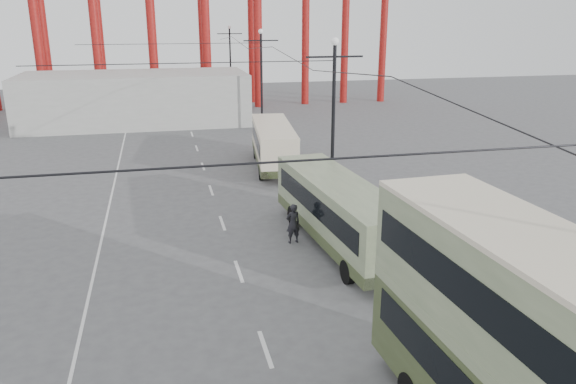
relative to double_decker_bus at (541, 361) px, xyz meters
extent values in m
cube|color=silver|center=(-4.75, 21.81, -3.31)|extent=(0.15, 82.00, 0.01)
cube|color=silver|center=(1.65, 22.81, -3.31)|extent=(0.12, 120.00, 0.01)
cube|color=silver|center=(-10.75, 22.81, -3.31)|extent=(0.12, 120.00, 0.01)
cylinder|color=black|center=(1.85, 20.81, 1.18)|extent=(0.20, 0.20, 9.00)
cylinder|color=black|center=(1.85, 20.81, -3.07)|extent=(0.44, 0.44, 0.50)
cube|color=black|center=(1.85, 20.81, 4.98)|extent=(3.20, 0.10, 0.10)
sphere|color=white|center=(1.85, 20.81, 5.78)|extent=(0.44, 0.44, 0.44)
cylinder|color=black|center=(1.85, 42.81, 1.18)|extent=(0.20, 0.20, 9.00)
cylinder|color=black|center=(1.85, 42.81, -3.07)|extent=(0.44, 0.44, 0.50)
cube|color=black|center=(1.85, 42.81, 4.98)|extent=(3.20, 0.10, 0.10)
sphere|color=white|center=(1.85, 42.81, 5.78)|extent=(0.44, 0.44, 0.44)
cylinder|color=black|center=(1.85, 64.81, 1.18)|extent=(0.20, 0.20, 9.00)
cylinder|color=black|center=(1.85, 64.81, -3.07)|extent=(0.44, 0.44, 0.50)
cube|color=black|center=(1.85, 64.81, 4.98)|extent=(3.20, 0.10, 0.10)
sphere|color=white|center=(1.85, 64.81, 5.78)|extent=(0.44, 0.44, 0.44)
cylinder|color=maroon|center=(15.25, 58.81, 7.68)|extent=(0.90, 0.90, 22.00)
cylinder|color=maroon|center=(20.25, 58.81, 3.68)|extent=(0.90, 0.90, 14.00)
cube|color=#A4A49F|center=(-9.75, 49.81, -0.82)|extent=(22.00, 10.00, 5.00)
cube|color=#6E7D5B|center=(0.00, 0.00, -0.12)|extent=(3.28, 11.14, 0.33)
cube|color=#6E7D5B|center=(0.00, 0.00, 1.26)|extent=(3.26, 11.14, 2.43)
cube|color=black|center=(0.00, 0.00, 1.37)|extent=(3.27, 10.48, 0.94)
cube|color=beige|center=(0.00, 0.00, 2.54)|extent=(3.28, 11.14, 0.13)
cylinder|color=black|center=(1.10, 3.14, -2.77)|extent=(0.36, 1.12, 1.10)
cube|color=#6E7D5B|center=(0.23, 14.53, -1.54)|extent=(3.42, 11.31, 2.43)
cube|color=black|center=(0.23, 14.53, -1.14)|extent=(3.36, 10.11, 0.96)
cube|color=#363F22|center=(0.23, 14.53, -2.51)|extent=(3.45, 11.32, 0.51)
cube|color=#6E7D5B|center=(0.23, 14.53, -0.25)|extent=(3.44, 11.32, 0.16)
cylinder|color=black|center=(-1.16, 17.57, -2.81)|extent=(0.36, 1.03, 1.01)
cylinder|color=black|center=(1.12, 17.76, -2.81)|extent=(0.36, 1.03, 1.01)
cylinder|color=black|center=(-0.63, 10.90, -2.81)|extent=(0.36, 1.03, 1.01)
cylinder|color=black|center=(1.66, 11.09, -2.81)|extent=(0.36, 1.03, 1.01)
cube|color=beige|center=(0.20, 29.45, -1.59)|extent=(3.56, 10.09, 2.37)
cube|color=black|center=(0.20, 29.45, -1.19)|extent=(3.47, 8.92, 0.94)
cube|color=#363F22|center=(0.20, 29.45, -2.53)|extent=(3.59, 10.10, 0.49)
cube|color=beige|center=(0.20, 29.45, -0.32)|extent=(3.58, 10.09, 0.16)
cylinder|color=black|center=(-0.62, 32.13, -2.82)|extent=(0.39, 1.01, 0.99)
cylinder|color=black|center=(1.60, 31.88, -2.82)|extent=(0.39, 1.01, 0.99)
cylinder|color=black|center=(-1.24, 26.63, -2.82)|extent=(0.39, 1.01, 0.99)
cylinder|color=black|center=(0.97, 26.38, -2.82)|extent=(0.39, 1.01, 0.99)
imported|color=black|center=(-1.75, 15.41, -2.34)|extent=(0.79, 0.60, 1.94)
camera|label=1|loc=(-7.63, -8.88, 7.05)|focal=35.00mm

